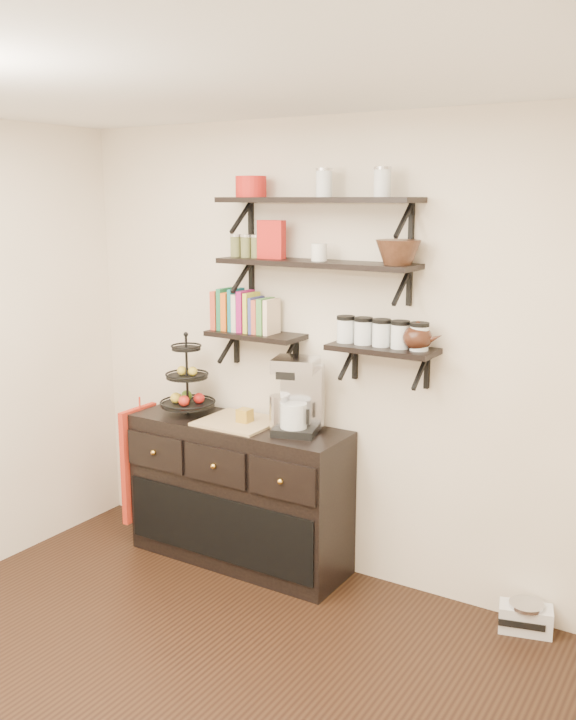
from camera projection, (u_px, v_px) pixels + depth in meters
The scene contains 21 objects.
ceiling at pixel (96, 70), 2.77m from camera, with size 3.50×3.50×0.02m, color white.
back_wall at pixel (326, 353), 4.50m from camera, with size 3.50×0.02×2.70m, color white.
right_wall at pixel (568, 522), 2.14m from camera, with size 0.02×3.50×2.70m, color white.
shelf_top at pixel (316, 201), 4.21m from camera, with size 1.20×0.27×0.23m.
shelf_mid at pixel (316, 264), 4.28m from camera, with size 1.20×0.27×0.23m.
shelf_low_left at pixel (256, 336), 4.60m from camera, with size 0.60×0.25×0.23m.
shelf_low_right at pixel (383, 350), 4.17m from camera, with size 0.60×0.25×0.23m.
cookbooks at pixel (247, 313), 4.61m from camera, with size 0.40×0.15×0.26m.
glass_canisters at pixel (381, 335), 4.16m from camera, with size 0.54×0.10×0.13m.
sideboard at pixel (239, 492), 4.74m from camera, with size 1.40×0.50×0.92m.
fruit_stand at pixel (188, 387), 4.81m from camera, with size 0.34×0.34×0.50m.
candle at pixel (245, 415), 4.61m from camera, with size 0.08×0.08×0.08m, color #A47B25.
coffee_maker at pixel (298, 397), 4.41m from camera, with size 0.30×0.30×0.45m.
thermal_carafe at pixel (279, 414), 4.45m from camera, with size 0.11×0.11×0.22m, color silver.
apron at pixel (140, 463), 5.01m from camera, with size 0.04×0.32×0.75m, color #AB2712.
radio at pixel (526, 617), 4.01m from camera, with size 0.30×0.22×0.16m.
recipe_box at pixel (271, 240), 4.40m from camera, with size 0.16×0.06×0.22m, color #B51914.
walnut_bowl at pixel (398, 252), 4.00m from camera, with size 0.24×0.24×0.13m, color black, non-canonical shape.
ramekins at pixel (319, 252), 4.25m from camera, with size 0.09×0.09×0.10m, color white.
teapot at pixel (418, 336), 4.04m from camera, with size 0.21×0.16×0.16m, color #32180F, non-canonical shape.
red_pot at pixel (251, 187), 4.41m from camera, with size 0.18×0.18×0.12m, color #B51914.
Camera 1 is at (2.14, -2.12, 2.24)m, focal length 38.00 mm.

